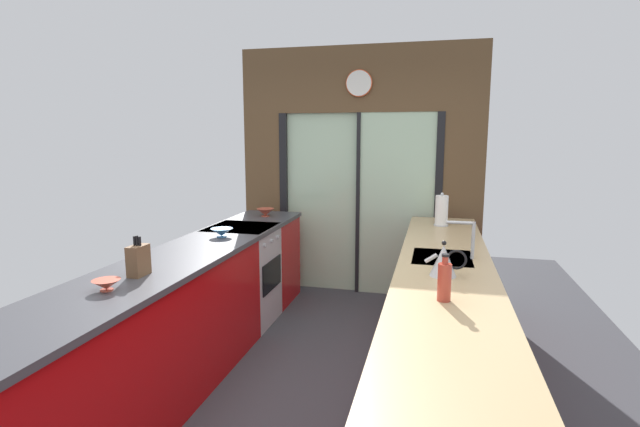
# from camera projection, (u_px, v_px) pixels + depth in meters

# --- Properties ---
(ground_plane) EXTENTS (5.04, 7.60, 0.02)m
(ground_plane) POSITION_uv_depth(u_px,v_px,m) (320.00, 364.00, 3.71)
(ground_plane) COLOR #38383D
(back_wall_unit) EXTENTS (2.64, 0.12, 2.70)m
(back_wall_unit) POSITION_uv_depth(u_px,v_px,m) (359.00, 157.00, 5.18)
(back_wall_unit) COLOR brown
(back_wall_unit) RESTS_ON ground_plane
(left_counter_run) EXTENTS (0.62, 3.80, 0.92)m
(left_counter_run) POSITION_uv_depth(u_px,v_px,m) (181.00, 318.00, 3.39)
(left_counter_run) COLOR #AD0C0F
(left_counter_run) RESTS_ON ground_plane
(right_counter_run) EXTENTS (0.62, 3.80, 0.92)m
(right_counter_run) POSITION_uv_depth(u_px,v_px,m) (443.00, 334.00, 3.13)
(right_counter_run) COLOR #AD0C0F
(right_counter_run) RESTS_ON ground_plane
(sink_faucet) EXTENTS (0.19, 0.02, 0.26)m
(sink_faucet) POSITION_uv_depth(u_px,v_px,m) (468.00, 234.00, 3.23)
(sink_faucet) COLOR #B7BABC
(sink_faucet) RESTS_ON right_counter_run
(oven_range) EXTENTS (0.60, 0.60, 0.92)m
(oven_range) POSITION_uv_depth(u_px,v_px,m) (243.00, 275.00, 4.47)
(oven_range) COLOR #B7BABC
(oven_range) RESTS_ON ground_plane
(mixing_bowl_near) EXTENTS (0.15, 0.15, 0.06)m
(mixing_bowl_near) POSITION_uv_depth(u_px,v_px,m) (106.00, 285.00, 2.58)
(mixing_bowl_near) COLOR #BC4C38
(mixing_bowl_near) RESTS_ON left_counter_run
(mixing_bowl_mid) EXTENTS (0.18, 0.18, 0.07)m
(mixing_bowl_mid) POSITION_uv_depth(u_px,v_px,m) (222.00, 232.00, 3.95)
(mixing_bowl_mid) COLOR teal
(mixing_bowl_mid) RESTS_ON left_counter_run
(mixing_bowl_far) EXTENTS (0.18, 0.18, 0.08)m
(mixing_bowl_far) POSITION_uv_depth(u_px,v_px,m) (265.00, 212.00, 4.95)
(mixing_bowl_far) COLOR #BC4C38
(mixing_bowl_far) RESTS_ON left_counter_run
(knife_block) EXTENTS (0.08, 0.14, 0.25)m
(knife_block) POSITION_uv_depth(u_px,v_px,m) (138.00, 260.00, 2.85)
(knife_block) COLOR brown
(knife_block) RESTS_ON left_counter_run
(kettle) EXTENTS (0.25, 0.16, 0.22)m
(kettle) POSITION_uv_depth(u_px,v_px,m) (444.00, 260.00, 2.84)
(kettle) COLOR #B7BABC
(kettle) RESTS_ON right_counter_run
(soap_bottle) EXTENTS (0.07, 0.07, 0.24)m
(soap_bottle) POSITION_uv_depth(u_px,v_px,m) (444.00, 281.00, 2.41)
(soap_bottle) COLOR #B23D2D
(soap_bottle) RESTS_ON right_counter_run
(paper_towel_roll) EXTENTS (0.14, 0.14, 0.31)m
(paper_towel_roll) POSITION_uv_depth(u_px,v_px,m) (442.00, 211.00, 4.42)
(paper_towel_roll) COLOR #B7BABC
(paper_towel_roll) RESTS_ON right_counter_run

